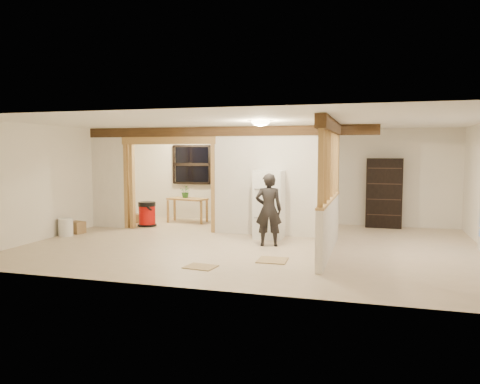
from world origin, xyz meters
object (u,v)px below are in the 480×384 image
(refrigerator, at_px, (269,204))
(bookshelf, at_px, (384,193))
(woman, at_px, (269,210))
(shop_vac, at_px, (147,214))
(work_table, at_px, (188,210))

(refrigerator, relative_size, bookshelf, 0.86)
(refrigerator, relative_size, woman, 1.02)
(refrigerator, height_order, bookshelf, bookshelf)
(woman, relative_size, shop_vac, 2.32)
(work_table, bearing_deg, woman, -29.90)
(work_table, relative_size, shop_vac, 1.64)
(woman, bearing_deg, bookshelf, -138.19)
(refrigerator, bearing_deg, shop_vac, 167.84)
(woman, bearing_deg, shop_vac, -35.55)
(shop_vac, bearing_deg, woman, -24.12)
(work_table, bearing_deg, shop_vac, -116.00)
(refrigerator, bearing_deg, woman, -78.32)
(refrigerator, xyz_separation_m, woman, (0.18, -0.86, -0.01))
(refrigerator, bearing_deg, work_table, 147.75)
(refrigerator, distance_m, woman, 0.88)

